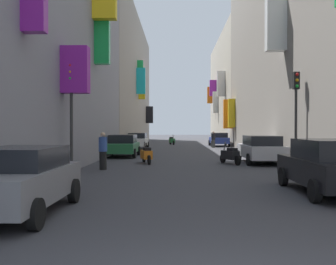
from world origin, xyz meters
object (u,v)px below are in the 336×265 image
Objects in this scene: parked_car_blue at (219,139)px; scooter_black at (230,155)px; pedestrian_near_left at (103,151)px; parked_car_green at (123,145)px; scooter_orange at (146,155)px; parked_car_white at (137,140)px; scooter_green at (172,141)px; traffic_light_near_corner at (71,99)px; traffic_light_far_corner at (296,104)px; parked_car_silver at (261,149)px; parked_car_grey at (19,179)px; pedestrian_crossing at (213,140)px; parked_car_black at (328,166)px.

parked_car_blue is 19.66m from scooter_black.
pedestrian_near_left is at bearing -155.50° from scooter_black.
scooter_orange is (1.91, -4.81, -0.29)m from parked_car_green.
parked_car_blue is 9.36m from parked_car_white.
parked_car_blue is 2.09× the size of scooter_orange.
scooter_orange and scooter_green have the same top height.
traffic_light_near_corner reaches higher than traffic_light_far_corner.
scooter_green is 28.45m from traffic_light_near_corner.
scooter_orange is 1.14× the size of pedestrian_near_left.
parked_car_silver is 14.67m from parked_car_grey.
parked_car_silver is 1.04× the size of traffic_light_far_corner.
pedestrian_crossing is 20.58m from pedestrian_near_left.
scooter_green is (3.01, 17.71, -0.29)m from parked_car_green.
parked_car_blue is (7.77, 31.32, -0.04)m from parked_car_grey.
traffic_light_far_corner is at bearing -51.55° from scooter_black.
parked_car_silver reaches higher than parked_car_blue.
parked_car_white is 2.59× the size of pedestrian_crossing.
parked_car_white is 2.38× the size of pedestrian_near_left.
parked_car_white is at bearing 116.37° from traffic_light_far_corner.
pedestrian_crossing reaches higher than parked_car_grey.
parked_car_grey is 2.10× the size of scooter_orange.
parked_car_green is at bearing 91.47° from pedestrian_near_left.
parked_car_silver reaches higher than scooter_orange.
parked_car_black reaches higher than scooter_green.
parked_car_grey reaches higher than parked_car_white.
scooter_black is (3.26, -22.87, 0.00)m from scooter_green.
scooter_green is (1.10, 22.52, -0.00)m from scooter_orange.
pedestrian_crossing is 23.27m from traffic_light_near_corner.
scooter_orange is at bearing 122.31° from parked_car_black.
parked_car_white is at bearing 97.60° from scooter_orange.
parked_car_grey is at bearing -84.58° from traffic_light_near_corner.
parked_car_white is at bearing 88.31° from traffic_light_near_corner.
pedestrian_crossing is (6.95, 2.24, 0.02)m from parked_car_white.
traffic_light_far_corner is (0.72, -3.69, 2.16)m from parked_car_silver.
parked_car_blue is 1.00× the size of parked_car_white.
parked_car_blue is 2.29× the size of scooter_green.
parked_car_white is at bearing -109.40° from scooter_green.
parked_car_black is 32.21m from scooter_green.
pedestrian_near_left reaches higher than parked_car_white.
scooter_black is (-1.71, -0.62, -0.31)m from parked_car_silver.
scooter_green is at bearing 82.79° from traffic_light_near_corner.
parked_car_blue is 20.15m from scooter_orange.
traffic_light_far_corner reaches higher than parked_car_silver.
traffic_light_far_corner is (1.72, -19.73, 2.17)m from pedestrian_crossing.
traffic_light_near_corner is (-7.53, -21.91, 2.21)m from pedestrian_crossing.
parked_car_blue is at bearing -34.11° from scooter_green.
parked_car_silver is 2.67× the size of pedestrian_near_left.
parked_car_blue is at bearing 90.43° from parked_car_silver.
parked_car_blue is at bearing 92.18° from traffic_light_far_corner.
traffic_light_near_corner is at bearing -108.97° from pedestrian_crossing.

